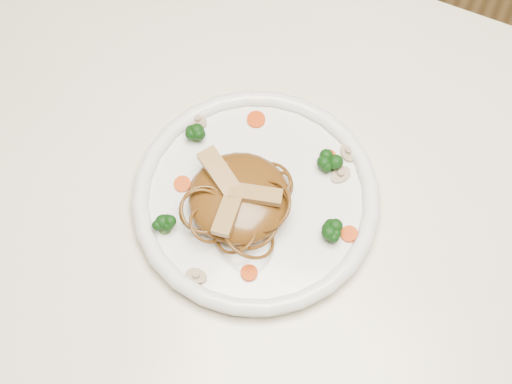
% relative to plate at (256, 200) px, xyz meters
% --- Properties ---
extents(ground, '(4.00, 4.00, 0.00)m').
position_rel_plate_xyz_m(ground, '(0.10, -0.02, -0.76)').
color(ground, brown).
rests_on(ground, ground).
extents(table, '(1.20, 0.80, 0.75)m').
position_rel_plate_xyz_m(table, '(0.10, -0.02, -0.11)').
color(table, white).
rests_on(table, ground).
extents(plate, '(0.30, 0.30, 0.02)m').
position_rel_plate_xyz_m(plate, '(0.00, 0.00, 0.00)').
color(plate, white).
rests_on(plate, table).
extents(noodle_mound, '(0.16, 0.16, 0.04)m').
position_rel_plate_xyz_m(noodle_mound, '(-0.01, -0.02, 0.03)').
color(noodle_mound, '#613512').
rests_on(noodle_mound, plate).
extents(chicken_a, '(0.06, 0.03, 0.01)m').
position_rel_plate_xyz_m(chicken_a, '(0.01, -0.01, 0.05)').
color(chicken_a, tan).
rests_on(chicken_a, noodle_mound).
extents(chicken_b, '(0.07, 0.06, 0.01)m').
position_rel_plate_xyz_m(chicken_b, '(-0.04, -0.01, 0.05)').
color(chicken_b, tan).
rests_on(chicken_b, noodle_mound).
extents(chicken_c, '(0.03, 0.07, 0.01)m').
position_rel_plate_xyz_m(chicken_c, '(-0.01, -0.04, 0.05)').
color(chicken_c, tan).
rests_on(chicken_c, noodle_mound).
extents(broccoli_0, '(0.02, 0.02, 0.03)m').
position_rel_plate_xyz_m(broccoli_0, '(0.06, 0.07, 0.02)').
color(broccoli_0, '#0D350B').
rests_on(broccoli_0, plate).
extents(broccoli_1, '(0.04, 0.04, 0.03)m').
position_rel_plate_xyz_m(broccoli_1, '(-0.10, 0.04, 0.02)').
color(broccoli_1, '#0D350B').
rests_on(broccoli_1, plate).
extents(broccoli_2, '(0.04, 0.04, 0.03)m').
position_rel_plate_xyz_m(broccoli_2, '(-0.08, -0.08, 0.02)').
color(broccoli_2, '#0D350B').
rests_on(broccoli_2, plate).
extents(broccoli_3, '(0.03, 0.03, 0.03)m').
position_rel_plate_xyz_m(broccoli_3, '(0.10, -0.01, 0.02)').
color(broccoli_3, '#0D350B').
rests_on(broccoli_3, plate).
extents(carrot_0, '(0.02, 0.02, 0.00)m').
position_rel_plate_xyz_m(carrot_0, '(0.06, 0.08, 0.01)').
color(carrot_0, '#D33E07').
rests_on(carrot_0, plate).
extents(carrot_1, '(0.02, 0.02, 0.00)m').
position_rel_plate_xyz_m(carrot_1, '(-0.09, -0.02, 0.01)').
color(carrot_1, '#D33E07').
rests_on(carrot_1, plate).
extents(carrot_2, '(0.02, 0.02, 0.00)m').
position_rel_plate_xyz_m(carrot_2, '(0.12, 0.00, 0.01)').
color(carrot_2, '#D33E07').
rests_on(carrot_2, plate).
extents(carrot_3, '(0.02, 0.02, 0.00)m').
position_rel_plate_xyz_m(carrot_3, '(-0.04, 0.09, 0.01)').
color(carrot_3, '#D33E07').
rests_on(carrot_3, plate).
extents(carrot_4, '(0.02, 0.02, 0.00)m').
position_rel_plate_xyz_m(carrot_4, '(0.03, -0.09, 0.01)').
color(carrot_4, '#D33E07').
rests_on(carrot_4, plate).
extents(mushroom_0, '(0.03, 0.03, 0.01)m').
position_rel_plate_xyz_m(mushroom_0, '(-0.02, -0.12, 0.01)').
color(mushroom_0, tan).
rests_on(mushroom_0, plate).
extents(mushroom_1, '(0.04, 0.04, 0.01)m').
position_rel_plate_xyz_m(mushroom_1, '(0.08, 0.07, 0.01)').
color(mushroom_1, tan).
rests_on(mushroom_1, plate).
extents(mushroom_2, '(0.03, 0.03, 0.01)m').
position_rel_plate_xyz_m(mushroom_2, '(-0.11, 0.06, 0.01)').
color(mushroom_2, tan).
rests_on(mushroom_2, plate).
extents(mushroom_3, '(0.04, 0.04, 0.01)m').
position_rel_plate_xyz_m(mushroom_3, '(0.08, 0.10, 0.01)').
color(mushroom_3, tan).
rests_on(mushroom_3, plate).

